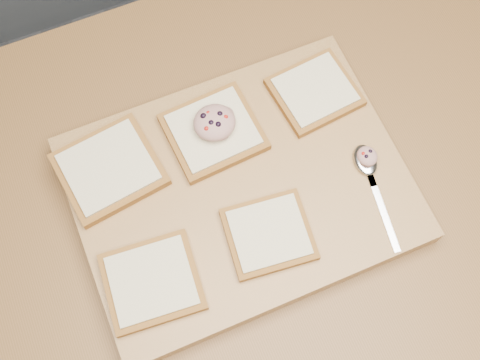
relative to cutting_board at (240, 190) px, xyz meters
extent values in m
plane|color=#515459|center=(0.18, -0.03, -0.92)|extent=(4.00, 4.00, 0.00)
cube|color=slate|center=(0.18, -0.03, -0.50)|extent=(1.90, 0.75, 0.84)
cube|color=brown|center=(0.18, -0.03, -0.05)|extent=(2.00, 0.80, 0.06)
cube|color=#AA8048|center=(0.00, 0.00, 0.00)|extent=(0.45, 0.34, 0.04)
cube|color=brown|center=(-0.16, 0.09, 0.02)|extent=(0.14, 0.14, 0.01)
cube|color=beige|center=(-0.16, 0.09, 0.03)|extent=(0.13, 0.12, 0.00)
cube|color=brown|center=(0.00, 0.09, 0.02)|extent=(0.13, 0.12, 0.01)
cube|color=beige|center=(0.00, 0.09, 0.03)|extent=(0.11, 0.10, 0.00)
cube|color=brown|center=(0.15, 0.09, 0.02)|extent=(0.12, 0.11, 0.01)
cube|color=beige|center=(0.15, 0.09, 0.03)|extent=(0.11, 0.10, 0.00)
cube|color=brown|center=(-0.16, -0.08, 0.02)|extent=(0.13, 0.12, 0.01)
cube|color=beige|center=(-0.16, -0.08, 0.03)|extent=(0.11, 0.10, 0.00)
cube|color=brown|center=(0.01, -0.08, 0.02)|extent=(0.12, 0.11, 0.01)
cube|color=beige|center=(0.01, -0.08, 0.03)|extent=(0.10, 0.10, 0.00)
ellipsoid|color=tan|center=(0.00, 0.09, 0.05)|extent=(0.06, 0.06, 0.03)
sphere|color=black|center=(0.01, 0.09, 0.06)|extent=(0.01, 0.01, 0.01)
sphere|color=black|center=(-0.01, 0.10, 0.06)|extent=(0.01, 0.01, 0.01)
sphere|color=black|center=(0.00, 0.08, 0.06)|extent=(0.01, 0.01, 0.01)
sphere|color=black|center=(-0.01, 0.08, 0.06)|extent=(0.01, 0.01, 0.01)
sphere|color=#A5140C|center=(0.01, 0.09, 0.06)|extent=(0.01, 0.01, 0.01)
sphere|color=#A5140C|center=(-0.01, 0.10, 0.06)|extent=(0.01, 0.01, 0.01)
sphere|color=#A5140C|center=(-0.02, 0.08, 0.06)|extent=(0.01, 0.01, 0.01)
ellipsoid|color=silver|center=(0.17, -0.03, 0.02)|extent=(0.04, 0.05, 0.01)
cube|color=silver|center=(0.17, -0.06, 0.02)|extent=(0.01, 0.03, 0.00)
cube|color=silver|center=(0.16, -0.11, 0.02)|extent=(0.03, 0.12, 0.00)
ellipsoid|color=tan|center=(0.17, -0.03, 0.04)|extent=(0.03, 0.03, 0.02)
sphere|color=black|center=(0.18, -0.03, 0.04)|extent=(0.01, 0.01, 0.01)
sphere|color=black|center=(0.17, -0.04, 0.04)|extent=(0.01, 0.01, 0.01)
sphere|color=#A5140C|center=(0.17, -0.03, 0.04)|extent=(0.01, 0.01, 0.01)
camera|label=1|loc=(-0.11, -0.27, 0.79)|focal=45.00mm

